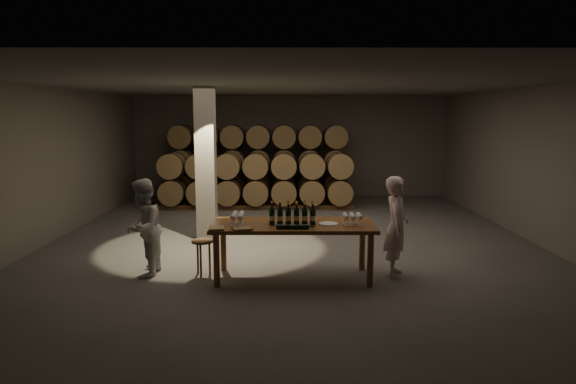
{
  "coord_description": "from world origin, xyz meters",
  "views": [
    {
      "loc": [
        -0.1,
        -10.54,
        2.63
      ],
      "look_at": [
        -0.08,
        -0.46,
        1.1
      ],
      "focal_mm": 32.0,
      "sensor_mm": 36.0,
      "label": 1
    }
  ],
  "objects_px": {
    "bottle_cluster": "(292,216)",
    "notebook_near": "(242,229)",
    "person_man": "(396,226)",
    "person_woman": "(143,228)",
    "plate": "(329,224)",
    "stool": "(202,246)",
    "tasting_table": "(293,230)"
  },
  "relations": [
    {
      "from": "bottle_cluster",
      "to": "notebook_near",
      "type": "distance_m",
      "value": 0.88
    },
    {
      "from": "person_man",
      "to": "person_woman",
      "type": "xyz_separation_m",
      "value": [
        -4.13,
        0.01,
        -0.02
      ]
    },
    {
      "from": "bottle_cluster",
      "to": "plate",
      "type": "relative_size",
      "value": 2.41
    },
    {
      "from": "notebook_near",
      "to": "person_man",
      "type": "relative_size",
      "value": 0.17
    },
    {
      "from": "plate",
      "to": "person_woman",
      "type": "distance_m",
      "value": 3.02
    },
    {
      "from": "stool",
      "to": "person_man",
      "type": "bearing_deg",
      "value": -0.89
    },
    {
      "from": "person_woman",
      "to": "notebook_near",
      "type": "bearing_deg",
      "value": 71.71
    },
    {
      "from": "notebook_near",
      "to": "person_woman",
      "type": "xyz_separation_m",
      "value": [
        -1.66,
        0.58,
        -0.11
      ]
    },
    {
      "from": "person_man",
      "to": "plate",
      "type": "bearing_deg",
      "value": 110.0
    },
    {
      "from": "bottle_cluster",
      "to": "tasting_table",
      "type": "bearing_deg",
      "value": 65.61
    },
    {
      "from": "tasting_table",
      "to": "person_man",
      "type": "relative_size",
      "value": 1.58
    },
    {
      "from": "plate",
      "to": "person_man",
      "type": "relative_size",
      "value": 0.19
    },
    {
      "from": "notebook_near",
      "to": "stool",
      "type": "xyz_separation_m",
      "value": [
        -0.71,
        0.62,
        -0.44
      ]
    },
    {
      "from": "stool",
      "to": "person_man",
      "type": "distance_m",
      "value": 3.19
    },
    {
      "from": "bottle_cluster",
      "to": "person_man",
      "type": "xyz_separation_m",
      "value": [
        1.69,
        0.15,
        -0.2
      ]
    },
    {
      "from": "notebook_near",
      "to": "tasting_table",
      "type": "bearing_deg",
      "value": 13.87
    },
    {
      "from": "tasting_table",
      "to": "stool",
      "type": "bearing_deg",
      "value": 173.52
    },
    {
      "from": "tasting_table",
      "to": "bottle_cluster",
      "type": "bearing_deg",
      "value": -114.39
    },
    {
      "from": "bottle_cluster",
      "to": "person_woman",
      "type": "height_order",
      "value": "person_woman"
    },
    {
      "from": "plate",
      "to": "person_man",
      "type": "distance_m",
      "value": 1.13
    },
    {
      "from": "plate",
      "to": "notebook_near",
      "type": "height_order",
      "value": "notebook_near"
    },
    {
      "from": "stool",
      "to": "person_woman",
      "type": "distance_m",
      "value": 1.01
    },
    {
      "from": "tasting_table",
      "to": "notebook_near",
      "type": "relative_size",
      "value": 9.47
    },
    {
      "from": "stool",
      "to": "plate",
      "type": "bearing_deg",
      "value": -6.39
    },
    {
      "from": "person_woman",
      "to": "person_man",
      "type": "bearing_deg",
      "value": 90.77
    },
    {
      "from": "notebook_near",
      "to": "stool",
      "type": "distance_m",
      "value": 1.04
    },
    {
      "from": "person_woman",
      "to": "bottle_cluster",
      "type": "bearing_deg",
      "value": 87.18
    },
    {
      "from": "person_man",
      "to": "stool",
      "type": "bearing_deg",
      "value": 99.9
    },
    {
      "from": "notebook_near",
      "to": "plate",
      "type": "bearing_deg",
      "value": 0.06
    },
    {
      "from": "bottle_cluster",
      "to": "stool",
      "type": "height_order",
      "value": "bottle_cluster"
    },
    {
      "from": "tasting_table",
      "to": "plate",
      "type": "bearing_deg",
      "value": -6.16
    },
    {
      "from": "tasting_table",
      "to": "person_woman",
      "type": "xyz_separation_m",
      "value": [
        -2.45,
        0.13,
        0.01
      ]
    }
  ]
}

